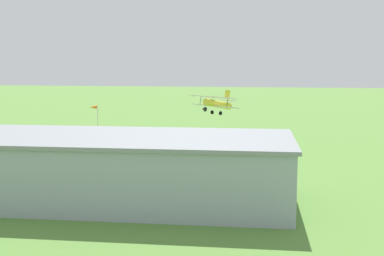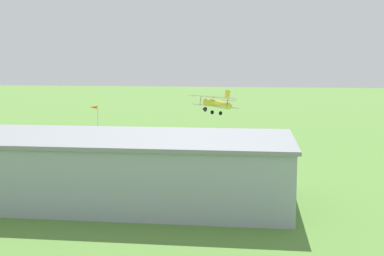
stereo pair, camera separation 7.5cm
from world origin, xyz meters
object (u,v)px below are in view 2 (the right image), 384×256
at_px(hangar, 121,168).
at_px(person_walking_on_apron, 8,170).
at_px(biplane, 216,104).
at_px(person_near_hangar_door, 285,175).
at_px(windsock, 94,111).

xyz_separation_m(hangar, person_walking_on_apron, (16.52, -8.12, -2.45)).
bearing_deg(person_walking_on_apron, biplane, -131.96).
distance_m(hangar, person_walking_on_apron, 18.57).
relative_size(person_near_hangar_door, windsock, 0.23).
height_order(person_near_hangar_door, windsock, windsock).
distance_m(person_walking_on_apron, windsock, 22.17).
relative_size(hangar, windsock, 4.97).
xyz_separation_m(hangar, biplane, (-6.00, -33.16, 3.81)).
bearing_deg(windsock, person_near_hangar_door, 147.81).
height_order(biplane, person_walking_on_apron, biplane).
relative_size(biplane, person_walking_on_apron, 5.16).
bearing_deg(hangar, biplane, -100.25).
height_order(biplane, windsock, biplane).
xyz_separation_m(biplane, person_walking_on_apron, (22.52, 25.04, -6.26)).
bearing_deg(person_walking_on_apron, person_near_hangar_door, -175.39).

